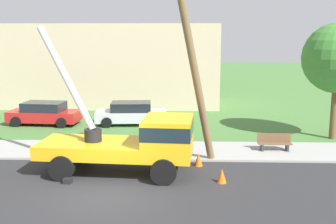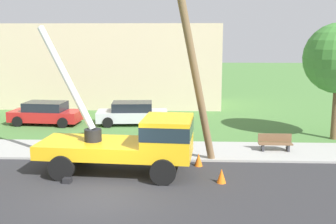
{
  "view_description": "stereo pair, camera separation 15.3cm",
  "coord_description": "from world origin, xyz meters",
  "px_view_note": "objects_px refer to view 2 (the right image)",
  "views": [
    {
      "loc": [
        2.77,
        -13.79,
        5.58
      ],
      "look_at": [
        2.16,
        3.55,
        2.37
      ],
      "focal_mm": 44.74,
      "sensor_mm": 36.0,
      "label": 1
    },
    {
      "loc": [
        2.92,
        -13.78,
        5.58
      ],
      "look_at": [
        2.16,
        3.55,
        2.37
      ],
      "focal_mm": 44.74,
      "sensor_mm": 36.0,
      "label": 2
    }
  ],
  "objects_px": {
    "leaning_utility_pole": "(193,61)",
    "traffic_cone_ahead": "(221,176)",
    "utility_truck": "(136,140)",
    "traffic_cone_curbside": "(198,160)",
    "parked_sedan_silver": "(132,113)",
    "park_bench": "(275,143)",
    "parked_sedan_red": "(46,113)"
  },
  "relations": [
    {
      "from": "park_bench",
      "to": "parked_sedan_red",
      "type": "bearing_deg",
      "value": 155.79
    },
    {
      "from": "leaning_utility_pole",
      "to": "parked_sedan_silver",
      "type": "height_order",
      "value": "leaning_utility_pole"
    },
    {
      "from": "traffic_cone_curbside",
      "to": "park_bench",
      "type": "height_order",
      "value": "park_bench"
    },
    {
      "from": "leaning_utility_pole",
      "to": "traffic_cone_curbside",
      "type": "relative_size",
      "value": 15.65
    },
    {
      "from": "traffic_cone_ahead",
      "to": "park_bench",
      "type": "height_order",
      "value": "park_bench"
    },
    {
      "from": "utility_truck",
      "to": "parked_sedan_silver",
      "type": "xyz_separation_m",
      "value": [
        -1.38,
        9.44,
        -0.7
      ]
    },
    {
      "from": "utility_truck",
      "to": "traffic_cone_curbside",
      "type": "relative_size",
      "value": 12.04
    },
    {
      "from": "traffic_cone_ahead",
      "to": "parked_sedan_silver",
      "type": "height_order",
      "value": "parked_sedan_silver"
    },
    {
      "from": "traffic_cone_ahead",
      "to": "parked_sedan_silver",
      "type": "distance_m",
      "value": 11.5
    },
    {
      "from": "leaning_utility_pole",
      "to": "traffic_cone_ahead",
      "type": "distance_m",
      "value": 4.85
    },
    {
      "from": "leaning_utility_pole",
      "to": "parked_sedan_red",
      "type": "relative_size",
      "value": 1.93
    },
    {
      "from": "leaning_utility_pole",
      "to": "traffic_cone_curbside",
      "type": "bearing_deg",
      "value": -12.52
    },
    {
      "from": "utility_truck",
      "to": "park_bench",
      "type": "height_order",
      "value": "utility_truck"
    },
    {
      "from": "traffic_cone_curbside",
      "to": "parked_sedan_silver",
      "type": "xyz_separation_m",
      "value": [
        -3.94,
        8.39,
        0.43
      ]
    },
    {
      "from": "traffic_cone_curbside",
      "to": "leaning_utility_pole",
      "type": "bearing_deg",
      "value": 167.48
    },
    {
      "from": "traffic_cone_curbside",
      "to": "parked_sedan_red",
      "type": "bearing_deg",
      "value": 138.93
    },
    {
      "from": "parked_sedan_red",
      "to": "parked_sedan_silver",
      "type": "height_order",
      "value": "same"
    },
    {
      "from": "utility_truck",
      "to": "traffic_cone_ahead",
      "type": "height_order",
      "value": "utility_truck"
    },
    {
      "from": "utility_truck",
      "to": "traffic_cone_curbside",
      "type": "distance_m",
      "value": 2.99
    },
    {
      "from": "parked_sedan_silver",
      "to": "parked_sedan_red",
      "type": "bearing_deg",
      "value": -178.05
    },
    {
      "from": "leaning_utility_pole",
      "to": "traffic_cone_ahead",
      "type": "relative_size",
      "value": 15.65
    },
    {
      "from": "traffic_cone_ahead",
      "to": "parked_sedan_red",
      "type": "height_order",
      "value": "parked_sedan_red"
    },
    {
      "from": "utility_truck",
      "to": "park_bench",
      "type": "xyz_separation_m",
      "value": [
        6.3,
        3.34,
        -0.95
      ]
    },
    {
      "from": "utility_truck",
      "to": "parked_sedan_red",
      "type": "bearing_deg",
      "value": 126.52
    },
    {
      "from": "leaning_utility_pole",
      "to": "parked_sedan_silver",
      "type": "relative_size",
      "value": 1.93
    },
    {
      "from": "leaning_utility_pole",
      "to": "parked_sedan_silver",
      "type": "xyz_separation_m",
      "value": [
        -3.66,
        8.33,
        -3.78
      ]
    },
    {
      "from": "utility_truck",
      "to": "traffic_cone_curbside",
      "type": "xyz_separation_m",
      "value": [
        2.56,
        1.05,
        -1.13
      ]
    },
    {
      "from": "leaning_utility_pole",
      "to": "traffic_cone_curbside",
      "type": "distance_m",
      "value": 4.22
    },
    {
      "from": "traffic_cone_curbside",
      "to": "park_bench",
      "type": "relative_size",
      "value": 0.35
    },
    {
      "from": "traffic_cone_ahead",
      "to": "traffic_cone_curbside",
      "type": "bearing_deg",
      "value": 111.63
    },
    {
      "from": "leaning_utility_pole",
      "to": "utility_truck",
      "type": "bearing_deg",
      "value": -154.04
    },
    {
      "from": "leaning_utility_pole",
      "to": "traffic_cone_ahead",
      "type": "xyz_separation_m",
      "value": [
        1.1,
        -2.13,
        -4.22
      ]
    }
  ]
}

